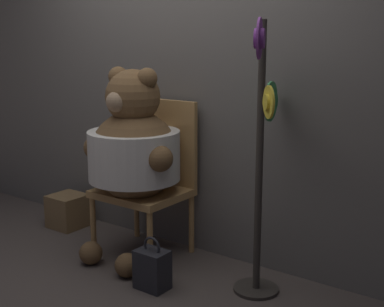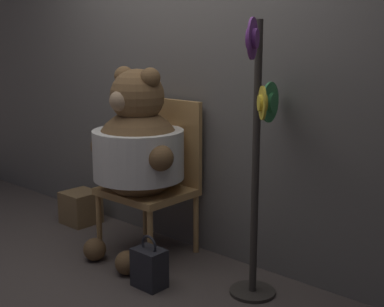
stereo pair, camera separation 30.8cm
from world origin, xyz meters
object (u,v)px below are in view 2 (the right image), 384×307
(hat_display_rack, at_px, (258,157))
(handbag_on_ground, at_px, (149,267))
(chair, at_px, (157,173))
(teddy_bear, at_px, (138,148))

(hat_display_rack, xyz_separation_m, handbag_on_ground, (-0.55, -0.36, -0.73))
(hat_display_rack, height_order, handbag_on_ground, hat_display_rack)
(chair, distance_m, hat_display_rack, 1.01)
(teddy_bear, bearing_deg, hat_display_rack, 3.79)
(teddy_bear, bearing_deg, chair, 91.71)
(hat_display_rack, distance_m, handbag_on_ground, 0.98)
(teddy_bear, relative_size, handbag_on_ground, 3.94)
(teddy_bear, height_order, handbag_on_ground, teddy_bear)
(chair, bearing_deg, teddy_bear, -88.29)
(teddy_bear, height_order, hat_display_rack, hat_display_rack)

